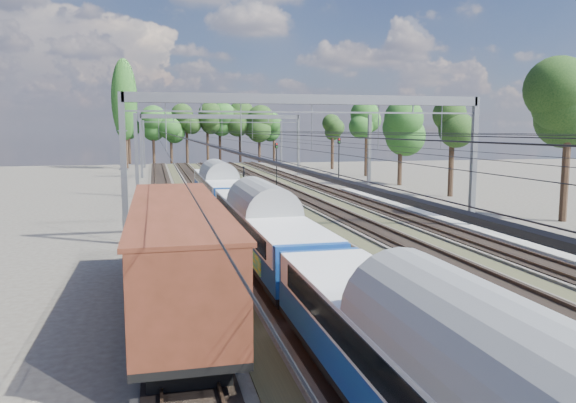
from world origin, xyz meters
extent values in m
cube|color=#47423A|center=(-9.00, 45.00, 0.07)|extent=(3.00, 130.00, 0.15)
cube|color=black|center=(-9.00, 45.00, 0.17)|extent=(2.50, 130.00, 0.06)
cube|color=#473326|center=(-9.72, 45.00, 0.27)|extent=(0.08, 130.00, 0.14)
cube|color=#473326|center=(-8.28, 45.00, 0.27)|extent=(0.08, 130.00, 0.14)
cube|color=#47423A|center=(-4.50, 45.00, 0.07)|extent=(3.00, 130.00, 0.15)
cube|color=black|center=(-4.50, 45.00, 0.17)|extent=(2.50, 130.00, 0.06)
cube|color=#473326|center=(-5.22, 45.00, 0.27)|extent=(0.08, 130.00, 0.14)
cube|color=#473326|center=(-3.78, 45.00, 0.27)|extent=(0.08, 130.00, 0.14)
cube|color=#47423A|center=(0.00, 45.00, 0.07)|extent=(3.00, 130.00, 0.15)
cube|color=black|center=(0.00, 45.00, 0.17)|extent=(2.50, 130.00, 0.06)
cube|color=#473326|center=(-0.72, 45.00, 0.27)|extent=(0.08, 130.00, 0.14)
cube|color=#473326|center=(0.72, 45.00, 0.27)|extent=(0.08, 130.00, 0.14)
cube|color=#47423A|center=(4.50, 45.00, 0.07)|extent=(3.00, 130.00, 0.15)
cube|color=black|center=(4.50, 45.00, 0.17)|extent=(2.50, 130.00, 0.06)
cube|color=#473326|center=(3.78, 45.00, 0.27)|extent=(0.08, 130.00, 0.14)
cube|color=#473326|center=(5.22, 45.00, 0.27)|extent=(0.08, 130.00, 0.14)
cube|color=#47423A|center=(9.00, 45.00, 0.07)|extent=(3.00, 130.00, 0.15)
cube|color=black|center=(9.00, 45.00, 0.17)|extent=(2.50, 130.00, 0.06)
cube|color=#473326|center=(8.28, 45.00, 0.27)|extent=(0.08, 130.00, 0.14)
cube|color=#473326|center=(9.72, 45.00, 0.27)|extent=(0.08, 130.00, 0.14)
cube|color=#373524|center=(-6.75, 45.00, 0.03)|extent=(1.10, 130.00, 0.05)
cube|color=#373524|center=(-2.25, 45.00, 0.03)|extent=(1.10, 130.00, 0.05)
cube|color=#373524|center=(2.25, 45.00, 0.03)|extent=(1.10, 130.00, 0.05)
cube|color=#373524|center=(6.75, 45.00, 0.03)|extent=(1.10, 130.00, 0.05)
cube|color=slate|center=(-11.50, 30.00, 4.50)|extent=(0.35, 0.35, 9.00)
cube|color=slate|center=(11.50, 30.00, 4.50)|extent=(0.35, 0.35, 9.00)
cube|color=slate|center=(0.00, 30.00, 8.70)|extent=(23.00, 0.35, 0.60)
cube|color=slate|center=(-11.50, 78.00, 4.50)|extent=(0.35, 0.35, 9.00)
cube|color=slate|center=(11.50, 78.00, 4.50)|extent=(0.35, 0.35, 9.00)
cube|color=slate|center=(0.00, 78.00, 8.70)|extent=(23.00, 0.35, 0.60)
cube|color=slate|center=(-11.50, 55.00, 4.25)|extent=(0.35, 0.35, 8.50)
cube|color=slate|center=(-11.50, 100.00, 4.25)|extent=(0.35, 0.35, 8.50)
cube|color=slate|center=(13.80, 55.00, 4.25)|extent=(0.35, 0.35, 8.50)
cube|color=slate|center=(13.80, 100.00, 4.25)|extent=(0.35, 0.35, 8.50)
cylinder|color=black|center=(-9.00, 45.00, 5.50)|extent=(0.03, 130.00, 0.03)
cylinder|color=black|center=(-9.00, 45.00, 6.60)|extent=(0.03, 130.00, 0.03)
cylinder|color=black|center=(-4.50, 45.00, 5.50)|extent=(0.03, 130.00, 0.03)
cylinder|color=black|center=(-4.50, 45.00, 6.60)|extent=(0.03, 130.00, 0.03)
cylinder|color=black|center=(0.00, 45.00, 5.50)|extent=(0.03, 130.00, 0.03)
cylinder|color=black|center=(0.00, 45.00, 6.60)|extent=(0.03, 130.00, 0.03)
cylinder|color=black|center=(4.50, 45.00, 5.50)|extent=(0.03, 130.00, 0.03)
cylinder|color=black|center=(4.50, 45.00, 6.60)|extent=(0.03, 130.00, 0.03)
cylinder|color=black|center=(9.00, 45.00, 5.50)|extent=(0.03, 130.00, 0.03)
cylinder|color=black|center=(9.00, 45.00, 6.60)|extent=(0.03, 130.00, 0.03)
cylinder|color=black|center=(-14.54, 112.53, 3.29)|extent=(0.56, 0.56, 6.58)
sphere|color=black|center=(-14.54, 112.53, 8.55)|extent=(4.40, 4.40, 4.40)
cylinder|color=black|center=(-10.24, 111.71, 3.71)|extent=(0.56, 0.56, 7.41)
sphere|color=black|center=(-10.24, 111.71, 9.64)|extent=(5.42, 5.42, 5.42)
cylinder|color=black|center=(-7.44, 113.42, 2.75)|extent=(0.56, 0.56, 5.50)
sphere|color=black|center=(-7.44, 113.42, 7.15)|extent=(4.45, 4.45, 4.45)
cylinder|color=black|center=(-3.37, 111.61, 3.63)|extent=(0.56, 0.56, 7.26)
sphere|color=black|center=(-3.37, 111.61, 9.44)|extent=(4.57, 4.57, 4.57)
cylinder|color=black|center=(0.12, 112.55, 3.54)|extent=(0.56, 0.56, 7.09)
sphere|color=black|center=(0.12, 112.55, 9.22)|extent=(4.71, 4.71, 4.71)
cylinder|color=black|center=(4.56, 111.29, 3.12)|extent=(0.56, 0.56, 6.24)
sphere|color=black|center=(4.56, 111.29, 8.11)|extent=(5.39, 5.39, 5.39)
cylinder|color=black|center=(7.08, 112.16, 3.41)|extent=(0.56, 0.56, 6.83)
sphere|color=black|center=(7.08, 112.16, 8.87)|extent=(5.45, 5.45, 5.45)
cylinder|color=black|center=(11.69, 112.23, 2.84)|extent=(0.56, 0.56, 5.68)
sphere|color=black|center=(11.69, 112.23, 7.38)|extent=(4.73, 4.73, 4.73)
cylinder|color=black|center=(15.45, 113.29, 3.35)|extent=(0.56, 0.56, 6.69)
sphere|color=black|center=(15.45, 113.29, 8.70)|extent=(4.46, 4.46, 4.46)
cylinder|color=black|center=(20.41, 31.94, 3.04)|extent=(0.56, 0.56, 6.07)
sphere|color=black|center=(20.41, 31.94, 7.89)|extent=(4.25, 4.25, 4.25)
cylinder|color=black|center=(20.10, 47.30, 2.74)|extent=(0.56, 0.56, 5.48)
sphere|color=black|center=(20.10, 47.30, 7.12)|extent=(4.94, 4.94, 4.94)
cylinder|color=black|center=(20.16, 59.13, 2.79)|extent=(0.56, 0.56, 5.57)
sphere|color=black|center=(20.16, 59.13, 7.24)|extent=(3.85, 3.85, 3.85)
cylinder|color=black|center=(19.60, 73.17, 2.80)|extent=(0.56, 0.56, 5.59)
sphere|color=black|center=(19.60, 73.17, 7.27)|extent=(4.63, 4.63, 4.63)
cylinder|color=black|center=(20.71, 89.66, 3.39)|extent=(0.56, 0.56, 6.78)
sphere|color=black|center=(20.71, 89.66, 8.82)|extent=(3.97, 3.97, 3.97)
cylinder|color=black|center=(-14.50, 98.00, 8.00)|extent=(0.70, 0.70, 16.00)
ellipsoid|color=#20511B|center=(-14.50, 98.00, 12.00)|extent=(4.40, 4.40, 14.08)
cube|color=black|center=(-4.50, 10.31, 0.53)|extent=(1.91, 2.87, 0.77)
cube|color=silver|center=(-4.50, 3.61, 2.44)|extent=(2.76, 18.37, 0.91)
cube|color=black|center=(-3.11, 3.61, 2.44)|extent=(0.04, 16.27, 0.67)
cylinder|color=gray|center=(-4.50, 3.61, 2.87)|extent=(2.72, 19.14, 2.72)
cube|color=black|center=(-4.50, 16.65, 0.53)|extent=(1.91, 2.87, 0.77)
cube|color=black|center=(-4.50, 30.04, 0.53)|extent=(1.91, 2.87, 0.77)
cube|color=#0E4A88|center=(-4.50, 23.34, 1.96)|extent=(2.68, 19.14, 1.82)
cube|color=silver|center=(-4.50, 23.34, 2.44)|extent=(2.76, 18.37, 0.91)
cube|color=black|center=(-3.11, 23.34, 2.44)|extent=(0.04, 16.27, 0.67)
cube|color=#FFF00D|center=(-4.50, 19.13, 1.48)|extent=(2.77, 5.36, 0.67)
cylinder|color=gray|center=(-4.50, 23.34, 2.87)|extent=(2.72, 19.14, 2.72)
cube|color=black|center=(-4.50, 36.38, 0.53)|extent=(1.91, 2.87, 0.77)
cube|color=black|center=(-4.50, 49.78, 0.53)|extent=(1.91, 2.87, 0.77)
cube|color=#0E4A88|center=(-4.50, 43.08, 1.96)|extent=(2.68, 19.14, 1.82)
cube|color=silver|center=(-4.50, 43.08, 2.44)|extent=(2.76, 18.37, 0.91)
cube|color=black|center=(-3.11, 43.08, 2.44)|extent=(0.04, 16.27, 0.67)
cube|color=#FFF00D|center=(-4.50, 38.87, 1.48)|extent=(2.77, 5.36, 0.67)
cylinder|color=gray|center=(-4.50, 43.08, 2.87)|extent=(2.72, 19.14, 2.72)
cube|color=black|center=(-9.00, 10.88, 0.55)|extent=(2.20, 2.87, 0.77)
cube|color=black|center=(-9.00, 21.69, 0.55)|extent=(2.20, 2.87, 0.77)
cube|color=black|center=(-9.00, 16.29, 1.05)|extent=(2.98, 15.43, 0.22)
cube|color=#4B2214|center=(-9.00, 16.29, 2.59)|extent=(2.98, 15.43, 2.87)
cube|color=#4B2214|center=(-9.00, 16.29, 4.08)|extent=(3.20, 15.43, 0.13)
imported|color=black|center=(2.43, 73.34, 0.86)|extent=(0.45, 0.66, 1.72)
cylinder|color=black|center=(4.21, 59.94, 2.32)|extent=(0.13, 0.13, 4.64)
cube|color=black|center=(4.21, 59.94, 4.97)|extent=(0.38, 0.32, 0.65)
sphere|color=red|center=(4.21, 59.82, 5.15)|extent=(0.15, 0.15, 0.15)
sphere|color=#0C9919|center=(4.21, 59.82, 4.83)|extent=(0.15, 0.15, 0.15)
cylinder|color=black|center=(12.81, 62.69, 2.53)|extent=(0.14, 0.14, 5.07)
cube|color=black|center=(12.81, 62.69, 5.42)|extent=(0.37, 0.24, 0.71)
sphere|color=red|center=(12.81, 62.56, 5.62)|extent=(0.16, 0.16, 0.16)
sphere|color=#0C9919|center=(12.81, 62.56, 5.27)|extent=(0.16, 0.16, 0.16)
camera|label=1|loc=(-9.72, -4.34, 6.81)|focal=35.00mm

